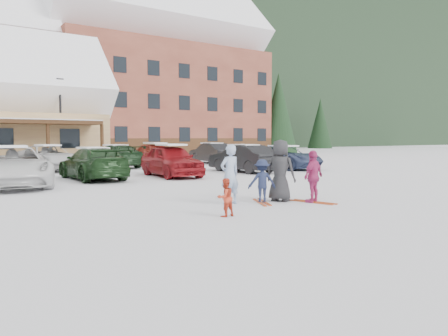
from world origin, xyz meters
TOP-DOWN VIEW (x-y plane):
  - ground at (0.00, 0.00)m, footprint 160.00×160.00m
  - alpine_hotel at (14.27, 38.00)m, footprint 31.48×14.01m
  - lamp_post at (1.59, 23.79)m, footprint 0.50×0.25m
  - conifer_1 at (30.00, 32.00)m, footprint 4.84×4.84m
  - conifer_3 at (6.00, 44.00)m, footprint 3.96×3.96m
  - conifer_4 at (34.00, 46.00)m, footprint 5.06×5.06m
  - adult_skier at (0.29, 0.70)m, footprint 0.62×0.42m
  - toddler_red at (-0.93, -0.83)m, footprint 0.46×0.37m
  - child_navy at (1.21, 0.40)m, footprint 0.93×0.77m
  - skis_child_navy at (1.21, 0.40)m, footprint 0.79×1.35m
  - child_magenta at (2.44, -0.42)m, footprint 0.94×0.57m
  - skis_child_magenta at (2.44, -0.42)m, footprint 0.53×1.41m
  - bystander_dark at (1.83, 0.31)m, footprint 0.91×1.05m
  - parked_car_2 at (-3.97, 8.95)m, footprint 3.22×5.82m
  - parked_car_3 at (-0.55, 10.03)m, footprint 2.05×4.91m
  - parked_car_4 at (3.03, 9.41)m, footprint 2.19×4.65m
  - parked_car_5 at (7.54, 9.63)m, footprint 1.73×4.53m
  - parked_car_6 at (10.90, 10.13)m, footprint 2.83×5.21m
  - parked_car_10 at (-0.95, 16.67)m, footprint 2.92×5.43m
  - parked_car_11 at (3.15, 17.03)m, footprint 2.30×4.97m
  - parked_car_12 at (6.15, 17.64)m, footprint 1.93×4.48m
  - parked_car_13 at (10.50, 17.32)m, footprint 1.79×4.54m

SIDE VIEW (x-z plane):
  - ground at x=0.00m, z-range 0.00..0.00m
  - skis_child_navy at x=1.21m, z-range 0.00..0.03m
  - skis_child_magenta at x=2.44m, z-range 0.00..0.03m
  - toddler_red at x=-0.93m, z-range 0.00..0.91m
  - child_navy at x=1.21m, z-range 0.00..1.25m
  - parked_car_6 at x=10.90m, z-range 0.00..1.39m
  - parked_car_11 at x=3.15m, z-range 0.00..1.41m
  - parked_car_3 at x=-0.55m, z-range 0.00..1.42m
  - parked_car_10 at x=-0.95m, z-range 0.00..1.45m
  - parked_car_13 at x=10.50m, z-range 0.00..1.47m
  - parked_car_5 at x=7.54m, z-range 0.00..1.48m
  - child_magenta at x=2.44m, z-range 0.00..1.51m
  - parked_car_12 at x=6.15m, z-range 0.00..1.51m
  - parked_car_4 at x=3.03m, z-range 0.00..1.54m
  - parked_car_2 at x=-3.97m, z-range 0.00..1.54m
  - adult_skier at x=0.29m, z-range 0.00..1.68m
  - bystander_dark at x=1.83m, z-range 0.00..1.81m
  - lamp_post at x=1.59m, z-range 0.40..6.54m
  - conifer_3 at x=6.00m, z-range 0.53..9.71m
  - conifer_1 at x=30.00m, z-range 0.65..11.87m
  - conifer_4 at x=34.00m, z-range 0.68..12.41m
  - alpine_hotel at x=14.27m, z-range -2.11..19.37m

